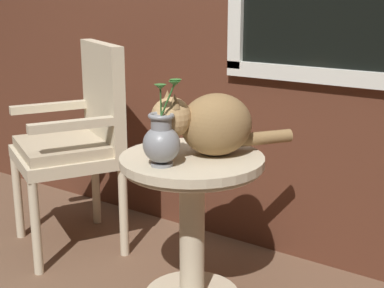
{
  "coord_description": "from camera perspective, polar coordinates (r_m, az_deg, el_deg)",
  "views": [
    {
      "loc": [
        1.43,
        -1.53,
        1.27
      ],
      "look_at": [
        0.23,
        0.19,
        0.69
      ],
      "focal_mm": 51.99,
      "sensor_mm": 36.0,
      "label": 1
    }
  ],
  "objects": [
    {
      "name": "wicker_side_table",
      "position": [
        2.25,
        -0.0,
        -5.77
      ],
      "size": [
        0.58,
        0.58,
        0.64
      ],
      "color": "beige",
      "rests_on": "ground_plane"
    },
    {
      "name": "wicker_chair",
      "position": [
        2.81,
        -11.54,
        0.9
      ],
      "size": [
        0.65,
        0.64,
        1.03
      ],
      "color": "beige",
      "rests_on": "ground_plane"
    },
    {
      "name": "cat",
      "position": [
        2.18,
        1.84,
        2.12
      ],
      "size": [
        0.4,
        0.52,
        0.26
      ],
      "color": "olive",
      "rests_on": "wicker_side_table"
    },
    {
      "name": "pewter_vase_with_ivy",
      "position": [
        2.05,
        -3.12,
        0.45
      ],
      "size": [
        0.15,
        0.14,
        0.33
      ],
      "color": "gray",
      "rests_on": "wicker_side_table"
    }
  ]
}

